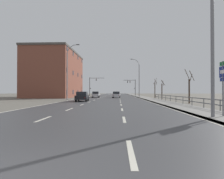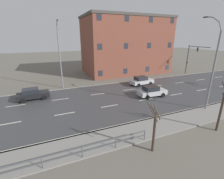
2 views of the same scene
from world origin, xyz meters
name	(u,v)px [view 1 (image 1 of 2)]	position (x,y,z in m)	size (l,w,h in m)	color
ground_plane	(111,97)	(0.00, 48.00, -0.06)	(160.00, 160.00, 0.12)	#666056
road_asphalt_strip	(113,96)	(0.00, 60.00, 0.01)	(14.00, 120.00, 0.03)	#3D3D3F
sidewalk_right	(136,96)	(8.43, 60.00, 0.06)	(3.00, 120.00, 0.12)	gray
guardrail	(183,99)	(9.85, 18.94, 0.71)	(0.07, 31.16, 1.00)	#515459
street_lamp_foreground	(210,30)	(7.46, 7.96, 5.30)	(2.34, 0.24, 10.80)	slate
street_lamp_midground	(139,78)	(7.45, 44.61, 5.08)	(2.42, 0.24, 10.37)	slate
street_lamp_left_bank	(68,73)	(-7.45, 29.95, 5.14)	(2.42, 0.24, 10.49)	slate
highway_sign	(223,82)	(8.39, 8.30, 2.23)	(0.09, 0.68, 3.47)	slate
traffic_signal_right	(132,85)	(6.90, 58.39, 3.90)	(4.14, 0.36, 5.73)	#38383A
traffic_signal_left	(92,84)	(-6.99, 57.79, 4.23)	(5.19, 0.36, 6.46)	#38383A
car_far_right	(116,95)	(1.55, 41.25, 0.80)	(1.98, 4.18, 1.57)	#B7B7BC
car_far_left	(96,94)	(-3.91, 43.10, 0.80)	(2.01, 4.19, 1.57)	#B7B7BC
car_mid_centre	(82,96)	(-3.82, 25.57, 0.80)	(2.01, 4.19, 1.57)	black
brick_building	(56,74)	(-15.37, 45.69, 6.32)	(11.27, 19.30, 12.62)	brown
bare_tree_near	(189,89)	(11.54, 21.28, 1.92)	(1.17, 0.96, 4.64)	#423328
bare_tree_mid	(162,90)	(11.14, 34.33, 1.83)	(0.90, 0.77, 3.97)	#423328
bare_tree_far	(155,89)	(11.16, 41.49, 2.19)	(0.90, 1.02, 5.02)	#423328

